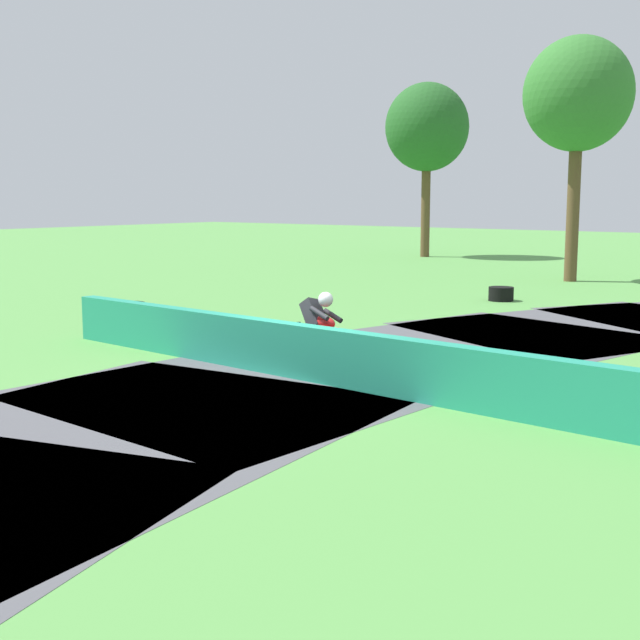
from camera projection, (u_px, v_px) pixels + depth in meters
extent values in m
plane|color=#569947|center=(293.00, 377.00, 14.16)|extent=(120.00, 120.00, 0.00)
cube|color=#515156|center=(597.00, 326.00, 19.70)|extent=(8.42, 9.80, 0.01)
cube|color=#515156|center=(458.00, 344.00, 17.19)|extent=(7.41, 9.35, 0.01)
cube|color=#515156|center=(296.00, 377.00, 14.12)|extent=(6.20, 8.63, 0.01)
cube|color=#515156|center=(78.00, 438.00, 10.57)|extent=(6.40, 8.76, 0.01)
cube|color=#239375|center=(609.00, 401.00, 10.60)|extent=(22.61, 1.89, 0.90)
cylinder|color=black|center=(343.00, 359.00, 14.14)|extent=(0.15, 0.72, 0.71)
cylinder|color=black|center=(283.00, 349.00, 15.06)|extent=(0.15, 0.72, 0.71)
cube|color=red|center=(314.00, 337.00, 14.60)|extent=(1.03, 0.44, 0.45)
ellipsoid|color=red|center=(324.00, 323.00, 14.49)|extent=(0.46, 0.36, 0.29)
cone|color=red|center=(345.00, 334.00, 14.16)|extent=(0.41, 0.39, 0.46)
cylinder|color=#B2B2B7|center=(284.00, 337.00, 14.91)|extent=(0.42, 0.15, 0.17)
cube|color=#28282D|center=(314.00, 315.00, 14.66)|extent=(0.51, 0.42, 0.61)
sphere|color=white|center=(326.00, 299.00, 14.52)|extent=(0.26, 0.26, 0.26)
cylinder|color=#28282D|center=(333.00, 316.00, 14.61)|extent=(0.43, 0.17, 0.24)
cylinder|color=#28282D|center=(319.00, 313.00, 14.34)|extent=(0.43, 0.17, 0.24)
cylinder|color=#28282D|center=(313.00, 335.00, 14.86)|extent=(0.27, 0.20, 0.42)
cylinder|color=#28282D|center=(300.00, 334.00, 14.59)|extent=(0.27, 0.20, 0.42)
cylinder|color=black|center=(501.00, 297.00, 24.34)|extent=(0.71, 0.71, 0.20)
cylinder|color=black|center=(501.00, 290.00, 24.31)|extent=(0.71, 0.71, 0.20)
cylinder|color=black|center=(129.00, 336.00, 17.65)|extent=(0.70, 0.70, 0.20)
cylinder|color=black|center=(129.00, 326.00, 17.63)|extent=(0.70, 0.70, 0.20)
cylinder|color=black|center=(128.00, 317.00, 17.60)|extent=(0.70, 0.70, 0.20)
cylinder|color=black|center=(128.00, 307.00, 17.57)|extent=(0.70, 0.70, 0.20)
cylinder|color=brown|center=(573.00, 212.00, 29.59)|extent=(0.44, 0.44, 4.87)
ellipsoid|color=#33752D|center=(578.00, 94.00, 29.00)|extent=(3.72, 3.72, 3.91)
cylinder|color=brown|center=(425.00, 210.00, 41.56)|extent=(0.44, 0.44, 4.57)
ellipsoid|color=#235B23|center=(427.00, 127.00, 40.98)|extent=(4.05, 4.05, 4.25)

